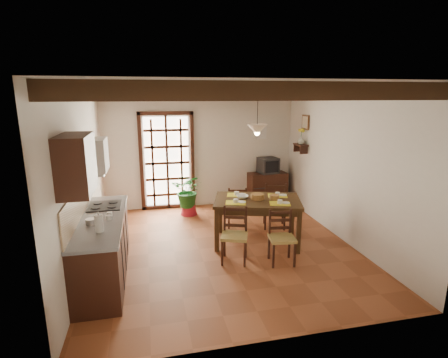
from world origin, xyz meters
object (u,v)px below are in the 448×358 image
object	(u,v)px
chair_near_left	(234,245)
sideboard	(267,189)
chair_far_left	(237,214)
potted_plant	(188,190)
kitchen_counter	(103,246)
chair_far_right	(274,213)
pendant_lamp	(257,128)
dining_table	(257,205)
crt_tv	(268,165)
chair_near_right	(281,247)

from	to	relation	value
chair_near_left	sideboard	bearing A→B (deg)	79.98
chair_far_left	potted_plant	world-z (taller)	potted_plant
kitchen_counter	chair_near_left	world-z (taller)	kitchen_counter
chair_far_right	potted_plant	size ratio (longest dim) A/B	0.49
chair_far_right	sideboard	distance (m)	1.56
chair_far_left	kitchen_counter	bearing A→B (deg)	45.30
potted_plant	pendant_lamp	bearing A→B (deg)	-58.72
dining_table	chair_far_right	distance (m)	0.96
chair_far_left	dining_table	bearing A→B (deg)	112.98
dining_table	sideboard	bearing A→B (deg)	82.17
chair_far_left	pendant_lamp	bearing A→B (deg)	114.24
chair_far_left	chair_far_right	distance (m)	0.76
dining_table	crt_tv	world-z (taller)	crt_tv
crt_tv	potted_plant	xyz separation A→B (m)	(-1.99, -0.35, -0.41)
kitchen_counter	chair_far_left	distance (m)	2.89
chair_near_left	crt_tv	size ratio (longest dim) A/B	1.80
potted_plant	dining_table	bearing A→B (deg)	-60.16
kitchen_counter	potted_plant	bearing A→B (deg)	57.55
chair_near_right	sideboard	distance (m)	3.12
chair_far_right	kitchen_counter	bearing A→B (deg)	38.59
kitchen_counter	dining_table	world-z (taller)	kitchen_counter
dining_table	potted_plant	bearing A→B (deg)	136.13
kitchen_counter	dining_table	distance (m)	2.69
kitchen_counter	pendant_lamp	xyz separation A→B (m)	(2.59, 0.78, 1.60)
kitchen_counter	chair_near_right	xyz separation A→B (m)	(2.74, -0.18, -0.20)
chair_near_left	chair_near_right	distance (m)	0.76
chair_near_right	chair_far_left	bearing A→B (deg)	106.91
potted_plant	pendant_lamp	world-z (taller)	pendant_lamp
dining_table	chair_far_left	size ratio (longest dim) A/B	2.03
crt_tv	chair_far_right	bearing A→B (deg)	-113.79
kitchen_counter	potted_plant	distance (m)	2.92
chair_near_left	sideboard	world-z (taller)	chair_near_left
dining_table	pendant_lamp	bearing A→B (deg)	106.29
chair_near_left	sideboard	size ratio (longest dim) A/B	0.96
crt_tv	sideboard	bearing A→B (deg)	80.39
sideboard	dining_table	bearing A→B (deg)	-116.87
chair_near_left	crt_tv	distance (m)	3.26
kitchen_counter	chair_far_left	xyz separation A→B (m)	(2.45, 1.53, -0.21)
chair_near_left	pendant_lamp	world-z (taller)	pendant_lamp
chair_far_left	sideboard	xyz separation A→B (m)	(1.11, 1.30, 0.13)
chair_near_right	chair_far_left	xyz separation A→B (m)	(-0.29, 1.71, -0.00)
chair_near_right	chair_far_right	world-z (taller)	chair_far_right
chair_far_left	crt_tv	bearing A→B (deg)	-117.35
chair_near_left	dining_table	bearing A→B (deg)	66.69
chair_far_right	pendant_lamp	bearing A→B (deg)	58.91
dining_table	chair_near_left	world-z (taller)	chair_near_left
chair_far_right	chair_far_left	bearing A→B (deg)	-0.30
chair_near_right	crt_tv	size ratio (longest dim) A/B	1.73
chair_far_left	chair_near_right	bearing A→B (deg)	112.94
pendant_lamp	chair_far_left	bearing A→B (deg)	100.91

